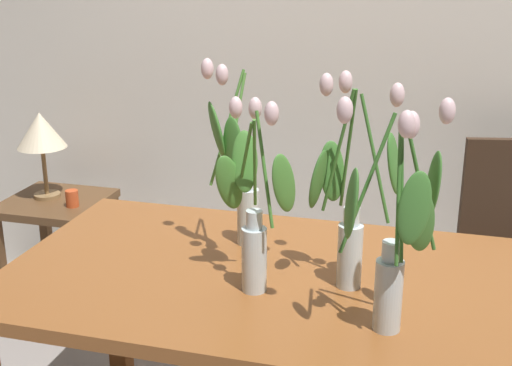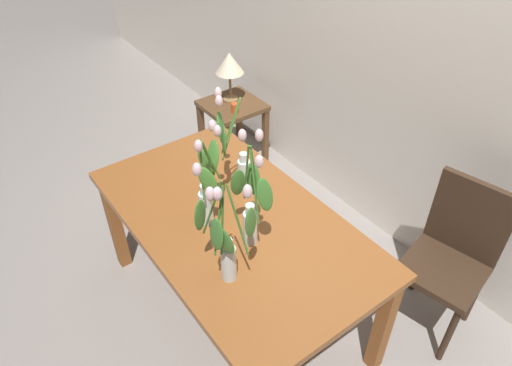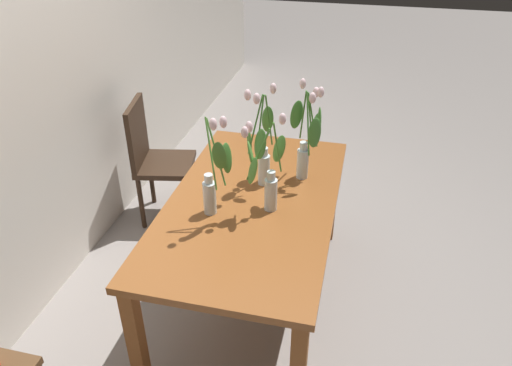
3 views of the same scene
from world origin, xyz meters
name	(u,v)px [view 2 (image 2 of 3)]	position (x,y,z in m)	size (l,w,h in m)	color
ground_plane	(236,307)	(0.00, 0.00, 0.00)	(18.00, 18.00, 0.00)	gray
room_wall_rear	(420,43)	(0.00, 1.28, 1.35)	(9.00, 0.10, 2.70)	silver
dining_table	(233,231)	(0.00, 0.00, 0.65)	(1.60, 0.90, 0.74)	brown
tulip_vase_0	(237,159)	(-0.17, 0.16, 0.94)	(0.15, 0.17, 0.59)	silver
tulip_vase_1	(207,187)	(-0.06, -0.09, 0.94)	(0.26, 0.21, 0.53)	silver
tulip_vase_2	(225,242)	(0.32, -0.24, 0.98)	(0.25, 0.21, 0.57)	silver
tulip_vase_3	(251,206)	(0.18, -0.01, 0.95)	(0.26, 0.14, 0.58)	silver
dining_chair	(453,252)	(0.72, 0.92, 0.52)	(0.47, 0.47, 0.93)	#382619
side_table	(233,116)	(-1.27, 0.86, 0.43)	(0.44, 0.44, 0.55)	brown
table_lamp	(229,64)	(-1.32, 0.88, 0.86)	(0.22, 0.22, 0.40)	olive
pillar_candle	(235,108)	(-1.14, 0.80, 0.59)	(0.06, 0.06, 0.07)	#CC4C23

